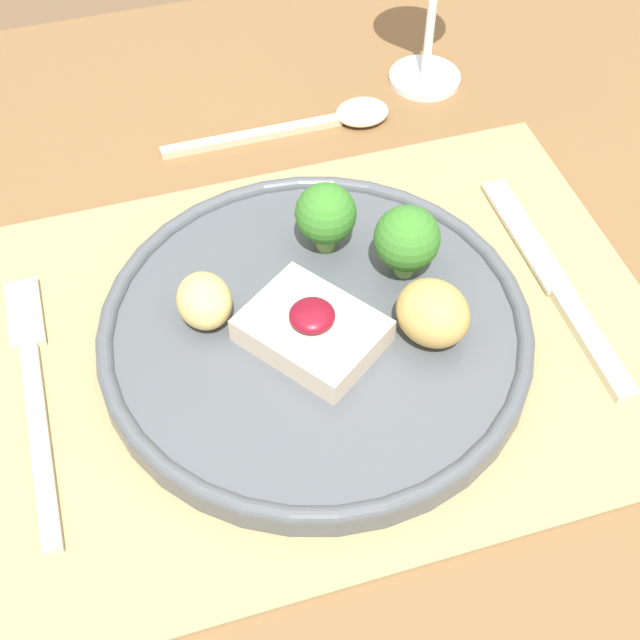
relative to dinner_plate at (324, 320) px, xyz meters
name	(u,v)px	position (x,y,z in m)	size (l,w,h in m)	color
dining_table	(316,414)	(-0.01, 0.00, -0.11)	(1.34, 0.92, 0.72)	brown
placemat	(315,341)	(-0.01, 0.00, -0.02)	(0.49, 0.36, 0.00)	#9E895B
dinner_plate	(324,320)	(0.00, 0.00, 0.00)	(0.30, 0.30, 0.07)	#4C5156
fork	(33,382)	(-0.20, 0.01, -0.01)	(0.02, 0.22, 0.01)	beige
knife	(563,295)	(0.18, -0.02, -0.01)	(0.02, 0.22, 0.01)	beige
spoon	(329,119)	(0.07, 0.22, -0.01)	(0.20, 0.04, 0.01)	beige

